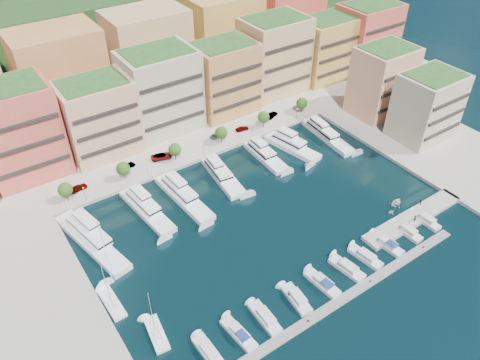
{
  "coord_description": "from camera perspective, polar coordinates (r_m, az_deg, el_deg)",
  "views": [
    {
      "loc": [
        -55.36,
        -68.63,
        81.87
      ],
      "look_at": [
        -1.36,
        9.9,
        6.0
      ],
      "focal_mm": 35.0,
      "sensor_mm": 36.0,
      "label": 1
    }
  ],
  "objects": [
    {
      "name": "ground",
      "position": [
        120.32,
        3.21,
        -4.43
      ],
      "size": [
        400.0,
        400.0,
        0.0
      ],
      "primitive_type": "plane",
      "color": "black",
      "rests_on": "ground"
    },
    {
      "name": "north_quay",
      "position": [
        163.8,
        -10.08,
        7.9
      ],
      "size": [
        220.0,
        64.0,
        2.0
      ],
      "primitive_type": "cube",
      "color": "#9E998E",
      "rests_on": "ground"
    },
    {
      "name": "east_quay",
      "position": [
        155.41,
        23.69,
        3.13
      ],
      "size": [
        34.0,
        76.0,
        2.0
      ],
      "primitive_type": "cube",
      "color": "#9E998E",
      "rests_on": "ground"
    },
    {
      "name": "hillside",
      "position": [
        204.15,
        -16.26,
        13.35
      ],
      "size": [
        240.0,
        40.0,
        58.0
      ],
      "primitive_type": "cube",
      "color": "#1D3D19",
      "rests_on": "ground"
    },
    {
      "name": "south_pontoon",
      "position": [
        104.57,
        12.1,
        -14.25
      ],
      "size": [
        72.0,
        2.2,
        0.35
      ],
      "primitive_type": "cube",
      "color": "gray",
      "rests_on": "ground"
    },
    {
      "name": "finger_pier",
      "position": [
        127.13,
        20.27,
        -4.51
      ],
      "size": [
        32.0,
        5.0,
        2.0
      ],
      "primitive_type": "cube",
      "color": "#9E998E",
      "rests_on": "ground"
    },
    {
      "name": "apartment_1",
      "position": [
        138.72,
        -25.29,
        5.4
      ],
      "size": [
        20.0,
        16.5,
        26.8
      ],
      "color": "#DB5C49",
      "rests_on": "north_quay"
    },
    {
      "name": "apartment_2",
      "position": [
        141.27,
        -16.82,
        7.27
      ],
      "size": [
        20.0,
        15.5,
        22.8
      ],
      "color": "#E1A97D",
      "rests_on": "north_quay"
    },
    {
      "name": "apartment_3",
      "position": [
        148.42,
        -9.62,
        10.67
      ],
      "size": [
        22.0,
        16.5,
        25.8
      ],
      "color": "beige",
      "rests_on": "north_quay"
    },
    {
      "name": "apartment_4",
      "position": [
        156.58,
        -1.92,
        12.33
      ],
      "size": [
        20.0,
        15.5,
        23.8
      ],
      "color": "#E09654",
      "rests_on": "north_quay"
    },
    {
      "name": "apartment_5",
      "position": [
        169.09,
        4.17,
        14.87
      ],
      "size": [
        22.0,
        16.5,
        26.8
      ],
      "color": "tan",
      "rests_on": "north_quay"
    },
    {
      "name": "apartment_6",
      "position": [
        182.09,
        10.22,
        15.47
      ],
      "size": [
        20.0,
        15.5,
        22.8
      ],
      "color": "gold",
      "rests_on": "north_quay"
    },
    {
      "name": "apartment_7",
      "position": [
        194.22,
        15.18,
        16.57
      ],
      "size": [
        22.0,
        16.5,
        24.8
      ],
      "color": "#DB5C49",
      "rests_on": "north_quay"
    },
    {
      "name": "apartment_east_a",
      "position": [
        162.68,
        16.96,
        11.52
      ],
      "size": [
        18.0,
        14.5,
        22.8
      ],
      "color": "#E1A97D",
      "rests_on": "east_quay"
    },
    {
      "name": "apartment_east_b",
      "position": [
        154.07,
        21.83,
        8.38
      ],
      "size": [
        18.0,
        14.5,
        20.8
      ],
      "color": "beige",
      "rests_on": "east_quay"
    },
    {
      "name": "backblock_1",
      "position": [
        160.01,
        -20.86,
        11.67
      ],
      "size": [
        26.0,
        18.0,
        30.0
      ],
      "primitive_type": "cube",
      "color": "#E09654",
      "rests_on": "north_quay"
    },
    {
      "name": "backblock_2",
      "position": [
        168.3,
        -11.01,
        14.79
      ],
      "size": [
        26.0,
        18.0,
        30.0
      ],
      "primitive_type": "cube",
      "color": "tan",
      "rests_on": "north_quay"
    },
    {
      "name": "backblock_3",
      "position": [
        181.24,
        -2.11,
        17.19
      ],
      "size": [
        26.0,
        18.0,
        30.0
      ],
      "primitive_type": "cube",
      "color": "gold",
      "rests_on": "north_quay"
    },
    {
      "name": "backblock_4",
      "position": [
        197.91,
        5.63,
        18.91
      ],
      "size": [
        26.0,
        18.0,
        30.0
      ],
      "primitive_type": "cube",
      "color": "#DB5C49",
      "rests_on": "north_quay"
    },
    {
      "name": "tree_0",
      "position": [
        128.9,
        -20.54,
        -1.12
      ],
      "size": [
        3.8,
        3.8,
        5.65
      ],
      "color": "#473323",
      "rests_on": "north_quay"
    },
    {
      "name": "tree_1",
      "position": [
        131.77,
        -14.07,
        1.36
      ],
      "size": [
        3.8,
        3.8,
        5.65
      ],
      "color": "#473323",
      "rests_on": "north_quay"
    },
    {
      "name": "tree_2",
      "position": [
        136.46,
        -7.96,
        3.69
      ],
      "size": [
        3.8,
        3.8,
        5.65
      ],
      "color": "#473323",
      "rests_on": "north_quay"
    },
    {
      "name": "tree_3",
      "position": [
        142.8,
        -2.28,
        5.8
      ],
      "size": [
        3.8,
        3.8,
        5.65
      ],
      "color": "#473323",
      "rests_on": "north_quay"
    },
    {
      "name": "tree_4",
      "position": [
        150.59,
        2.89,
        7.66
      ],
      "size": [
        3.8,
        3.8,
        5.65
      ],
      "color": "#473323",
      "rests_on": "north_quay"
    },
    {
      "name": "tree_5",
      "position": [
        159.6,
        7.55,
        9.27
      ],
      "size": [
        3.8,
        3.8,
        5.65
      ],
      "color": "#473323",
      "rests_on": "north_quay"
    },
    {
      "name": "lamppost_0",
      "position": [
        128.19,
        -18.48,
        -1.34
      ],
      "size": [
        0.3,
        0.3,
        4.2
      ],
      "color": "black",
      "rests_on": "north_quay"
    },
    {
      "name": "lamppost_1",
      "position": [
        132.11,
        -11.26,
        1.46
      ],
      "size": [
        0.3,
        0.3,
        4.2
      ],
      "color": "black",
      "rests_on": "north_quay"
    },
    {
      "name": "lamppost_2",
      "position": [
        138.28,
        -4.55,
        4.03
      ],
      "size": [
        0.3,
        0.3,
        4.2
      ],
      "color": "black",
      "rests_on": "north_quay"
    },
    {
      "name": "lamppost_3",
      "position": [
        146.42,
        1.53,
        6.3
      ],
      "size": [
        0.3,
        0.3,
        4.2
      ],
      "color": "black",
      "rests_on": "north_quay"
    },
    {
      "name": "lamppost_4",
      "position": [
        156.21,
        6.95,
        8.25
      ],
      "size": [
        0.3,
        0.3,
        4.2
      ],
      "color": "black",
      "rests_on": "north_quay"
    },
    {
      "name": "yacht_0",
      "position": [
        118.5,
        -17.84,
        -6.75
      ],
      "size": [
        9.87,
        26.9,
        7.3
      ],
      "color": "white",
      "rests_on": "ground"
    },
    {
      "name": "yacht_1",
      "position": [
        123.23,
        -11.45,
        -3.38
      ],
      "size": [
        6.54,
        21.6,
        7.3
      ],
      "color": "white",
      "rests_on": "ground"
    },
    {
      "name": "yacht_2",
      "position": [
        125.66,
        -7.09,
        -1.77
      ],
      "size": [
        6.01,
        23.13,
        7.3
      ],
      "color": "white",
      "rests_on": "ground"
    },
    {
      "name": "yacht_3",
      "position": [
        131.8,
        -2.27,
        0.75
      ],
      "size": [
        7.05,
        19.83,
        7.3
      ],
      "color": "white",
      "rests_on": "ground"
    },
    {
      "name": "yacht_4",
      "position": [
        139.61,
        2.97,
        3.11
      ],
      "size": [
        5.46,
        17.76,
        7.3
      ],
      "color": "white",
      "rests_on": "ground"
    },
    {
      "name": "yacht_5",
      "position": [
        144.27,
        6.19,
        4.28
      ],
      "size": [
        8.44,
        19.54,
        7.3
      ],
      "color": "white",
      "rests_on": "ground"
    },
    {
      "name": "yacht_6",
      "position": [
        151.07,
        10.4,
        5.56
      ],
      "size": [
        6.36,
        22.48,
        7.3
      ],
      "color": "white",
      "rests_on": "ground"
    },
    {
      "name": "cruiser_0",
      "position": [
        95.3,
        -3.85,
        -20.2
      ],
      "size": [
        2.88,
        8.31,
        2.55
      ],
      "color": "silver",
      "rests_on": "ground"
    },
    {
      "name": "cruiser_1",
      "position": [
        97.19,
        -0.14,
        -18.25
      ],
      "size": [
        3.36,
        9.21,
        2.66
      ],
      "color": "silver",
      "rests_on": "ground"
    },
    {
      "name": "cruiser_2",
      "position": [
        99.41,
        3.07,
        -16.45
      ],
      "size": [
        3.03,
        8.88,
        2.55
      ],
      "color": "silver",
      "rests_on": "ground"
    },
    {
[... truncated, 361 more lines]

